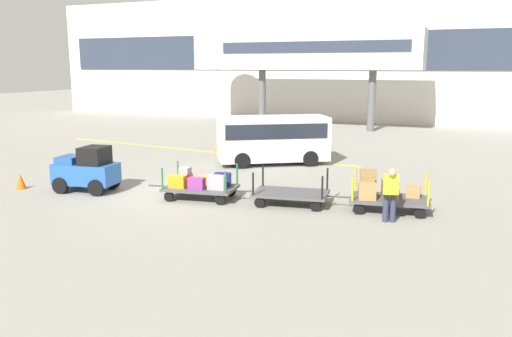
{
  "coord_description": "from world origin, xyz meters",
  "views": [
    {
      "loc": [
        9.35,
        -14.82,
        4.29
      ],
      "look_at": [
        2.71,
        0.63,
        0.97
      ],
      "focal_mm": 36.66,
      "sensor_mm": 36.0,
      "label": 1
    }
  ],
  "objects_px": {
    "baggage_cart_middle": "(291,194)",
    "baggage_handler": "(390,192)",
    "baggage_cart_lead": "(200,184)",
    "safety_cone_near": "(21,181)",
    "baggage_cart_tail": "(385,193)",
    "shuttle_van": "(273,136)",
    "baggage_tug": "(87,170)",
    "safety_cone_far": "(217,147)"
  },
  "relations": [
    {
      "from": "baggage_cart_middle",
      "to": "baggage_handler",
      "type": "relative_size",
      "value": 1.97
    },
    {
      "from": "baggage_cart_lead",
      "to": "baggage_cart_middle",
      "type": "height_order",
      "value": "same"
    },
    {
      "from": "baggage_cart_lead",
      "to": "baggage_cart_middle",
      "type": "xyz_separation_m",
      "value": [
        2.95,
        0.48,
        -0.14
      ]
    },
    {
      "from": "baggage_handler",
      "to": "safety_cone_near",
      "type": "height_order",
      "value": "baggage_handler"
    },
    {
      "from": "baggage_cart_tail",
      "to": "shuttle_van",
      "type": "bearing_deg",
      "value": 135.64
    },
    {
      "from": "baggage_tug",
      "to": "baggage_cart_lead",
      "type": "distance_m",
      "value": 4.17
    },
    {
      "from": "baggage_cart_tail",
      "to": "safety_cone_far",
      "type": "bearing_deg",
      "value": 141.85
    },
    {
      "from": "safety_cone_near",
      "to": "baggage_cart_middle",
      "type": "bearing_deg",
      "value": 10.61
    },
    {
      "from": "baggage_cart_middle",
      "to": "safety_cone_near",
      "type": "xyz_separation_m",
      "value": [
        -9.48,
        -1.78,
        -0.07
      ]
    },
    {
      "from": "baggage_cart_middle",
      "to": "safety_cone_near",
      "type": "bearing_deg",
      "value": -169.39
    },
    {
      "from": "baggage_cart_middle",
      "to": "safety_cone_far",
      "type": "height_order",
      "value": "baggage_cart_middle"
    },
    {
      "from": "safety_cone_near",
      "to": "safety_cone_far",
      "type": "distance_m",
      "value": 10.18
    },
    {
      "from": "baggage_tug",
      "to": "safety_cone_near",
      "type": "distance_m",
      "value": 2.54
    },
    {
      "from": "safety_cone_far",
      "to": "baggage_cart_middle",
      "type": "bearing_deg",
      "value": -49.89
    },
    {
      "from": "baggage_tug",
      "to": "baggage_handler",
      "type": "bearing_deg",
      "value": 2.07
    },
    {
      "from": "baggage_cart_tail",
      "to": "safety_cone_near",
      "type": "bearing_deg",
      "value": -169.54
    },
    {
      "from": "baggage_tug",
      "to": "safety_cone_far",
      "type": "bearing_deg",
      "value": 88.13
    },
    {
      "from": "baggage_handler",
      "to": "baggage_cart_lead",
      "type": "bearing_deg",
      "value": 177.57
    },
    {
      "from": "baggage_handler",
      "to": "shuttle_van",
      "type": "bearing_deg",
      "value": 131.68
    },
    {
      "from": "baggage_tug",
      "to": "safety_cone_far",
      "type": "relative_size",
      "value": 4.08
    },
    {
      "from": "baggage_cart_tail",
      "to": "shuttle_van",
      "type": "xyz_separation_m",
      "value": [
        -5.91,
        5.78,
        0.7
      ]
    },
    {
      "from": "baggage_cart_tail",
      "to": "baggage_tug",
      "type": "bearing_deg",
      "value": -170.78
    },
    {
      "from": "shuttle_van",
      "to": "baggage_tug",
      "type": "bearing_deg",
      "value": -118.43
    },
    {
      "from": "baggage_cart_lead",
      "to": "safety_cone_near",
      "type": "xyz_separation_m",
      "value": [
        -6.53,
        -1.3,
        -0.22
      ]
    },
    {
      "from": "baggage_cart_lead",
      "to": "baggage_tug",
      "type": "bearing_deg",
      "value": -171.3
    },
    {
      "from": "baggage_tug",
      "to": "baggage_cart_lead",
      "type": "bearing_deg",
      "value": 8.7
    },
    {
      "from": "baggage_handler",
      "to": "safety_cone_far",
      "type": "distance_m",
      "value": 13.28
    },
    {
      "from": "baggage_cart_lead",
      "to": "baggage_cart_tail",
      "type": "distance_m",
      "value": 5.86
    },
    {
      "from": "baggage_cart_middle",
      "to": "safety_cone_near",
      "type": "height_order",
      "value": "baggage_cart_middle"
    },
    {
      "from": "baggage_cart_lead",
      "to": "baggage_cart_tail",
      "type": "bearing_deg",
      "value": 9.59
    },
    {
      "from": "baggage_handler",
      "to": "baggage_cart_tail",
      "type": "bearing_deg",
      "value": 105.33
    },
    {
      "from": "baggage_handler",
      "to": "baggage_cart_middle",
      "type": "bearing_deg",
      "value": 166.85
    },
    {
      "from": "baggage_cart_lead",
      "to": "baggage_cart_middle",
      "type": "relative_size",
      "value": 1.0
    },
    {
      "from": "baggage_tug",
      "to": "baggage_cart_middle",
      "type": "distance_m",
      "value": 7.17
    },
    {
      "from": "baggage_cart_tail",
      "to": "safety_cone_near",
      "type": "xyz_separation_m",
      "value": [
        -12.31,
        -2.27,
        -0.26
      ]
    },
    {
      "from": "baggage_tug",
      "to": "safety_cone_far",
      "type": "xyz_separation_m",
      "value": [
        0.3,
        9.15,
        -0.48
      ]
    },
    {
      "from": "baggage_cart_middle",
      "to": "baggage_cart_tail",
      "type": "relative_size",
      "value": 1.0
    },
    {
      "from": "baggage_tug",
      "to": "safety_cone_near",
      "type": "bearing_deg",
      "value": -164.55
    },
    {
      "from": "baggage_tug",
      "to": "safety_cone_far",
      "type": "height_order",
      "value": "baggage_tug"
    },
    {
      "from": "baggage_tug",
      "to": "baggage_cart_tail",
      "type": "bearing_deg",
      "value": 9.22
    },
    {
      "from": "baggage_cart_lead",
      "to": "shuttle_van",
      "type": "relative_size",
      "value": 0.61
    },
    {
      "from": "baggage_tug",
      "to": "baggage_cart_lead",
      "type": "relative_size",
      "value": 0.73
    }
  ]
}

